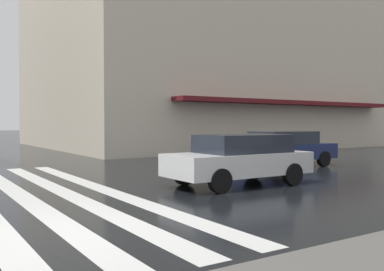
# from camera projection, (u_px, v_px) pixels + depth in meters

# --- Properties ---
(ground_plane) EXTENTS (220.00, 220.00, 0.00)m
(ground_plane) POSITION_uv_depth(u_px,v_px,m) (51.00, 234.00, 6.57)
(ground_plane) COLOR black
(zebra_crossing) EXTENTS (13.00, 4.50, 0.01)m
(zebra_crossing) POSITION_uv_depth(u_px,v_px,m) (21.00, 195.00, 10.10)
(zebra_crossing) COLOR silver
(zebra_crossing) RESTS_ON ground_plane
(haussmann_block_corner) EXTENTS (20.97, 24.42, 21.69)m
(haussmann_block_corner) POSITION_uv_depth(u_px,v_px,m) (201.00, 15.00, 34.80)
(haussmann_block_corner) COLOR beige
(haussmann_block_corner) RESTS_ON ground_plane
(car_white) EXTENTS (1.85, 4.10, 1.41)m
(car_white) POSITION_uv_depth(u_px,v_px,m) (240.00, 158.00, 11.80)
(car_white) COLOR silver
(car_white) RESTS_ON ground_plane
(car_navy) EXTENTS (1.85, 4.10, 1.41)m
(car_navy) POSITION_uv_depth(u_px,v_px,m) (285.00, 148.00, 16.93)
(car_navy) COLOR navy
(car_navy) RESTS_ON ground_plane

